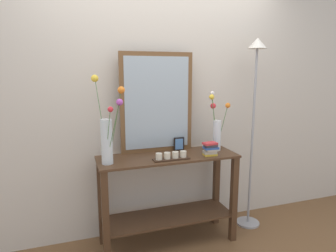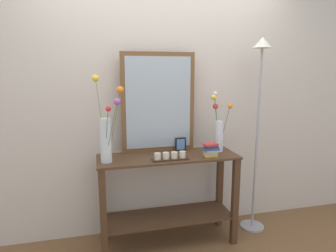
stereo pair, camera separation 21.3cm
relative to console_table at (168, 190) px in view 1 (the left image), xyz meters
The scene contains 10 objects.
ground_plane 0.53m from the console_table, ahead, with size 7.00×6.00×0.02m, color brown.
wall_back 0.89m from the console_table, 90.00° to the left, with size 6.40×0.08×2.70m, color beige.
console_table is the anchor object (origin of this frame).
mirror_leaning 0.81m from the console_table, 104.59° to the left, with size 0.69×0.03×0.92m.
tall_vase_left 0.79m from the console_table, behind, with size 0.25×0.31×0.72m.
vase_right 0.74m from the console_table, ahead, with size 0.18×0.21×0.56m.
candle_tray 0.37m from the console_table, 95.23° to the right, with size 0.32×0.09×0.07m.
picture_frame_small 0.44m from the console_table, 41.35° to the left, with size 0.10×0.01×0.13m.
book_stack 0.54m from the console_table, 17.20° to the right, with size 0.14×0.10×0.12m.
floor_lamp 1.19m from the console_table, ahead, with size 0.24×0.24×1.91m.
Camera 1 is at (-0.82, -2.41, 1.60)m, focal length 31.31 mm.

